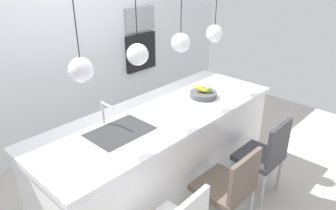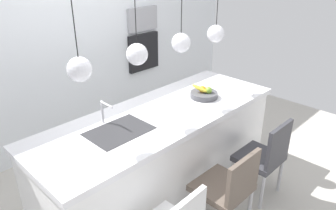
{
  "view_description": "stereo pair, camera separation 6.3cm",
  "coord_description": "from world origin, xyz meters",
  "px_view_note": "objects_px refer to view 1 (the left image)",
  "views": [
    {
      "loc": [
        -2.06,
        -2.02,
        2.37
      ],
      "look_at": [
        0.1,
        0.0,
        1.0
      ],
      "focal_mm": 34.35,
      "sensor_mm": 36.0,
      "label": 1
    },
    {
      "loc": [
        -2.02,
        -2.06,
        2.37
      ],
      "look_at": [
        0.1,
        0.0,
        1.0
      ],
      "focal_mm": 34.35,
      "sensor_mm": 36.0,
      "label": 2
    }
  ],
  "objects_px": {
    "chair_middle": "(229,185)",
    "chair_far": "(265,154)",
    "microwave": "(139,19)",
    "oven": "(141,52)",
    "fruit_bowl": "(203,93)"
  },
  "relations": [
    {
      "from": "fruit_bowl",
      "to": "chair_far",
      "type": "height_order",
      "value": "fruit_bowl"
    },
    {
      "from": "fruit_bowl",
      "to": "chair_middle",
      "type": "height_order",
      "value": "fruit_bowl"
    },
    {
      "from": "microwave",
      "to": "chair_middle",
      "type": "relative_size",
      "value": 0.63
    },
    {
      "from": "microwave",
      "to": "fruit_bowl",
      "type": "bearing_deg",
      "value": -109.17
    },
    {
      "from": "fruit_bowl",
      "to": "oven",
      "type": "relative_size",
      "value": 0.54
    },
    {
      "from": "chair_middle",
      "to": "chair_far",
      "type": "distance_m",
      "value": 0.66
    },
    {
      "from": "fruit_bowl",
      "to": "chair_far",
      "type": "distance_m",
      "value": 0.91
    },
    {
      "from": "chair_middle",
      "to": "chair_far",
      "type": "height_order",
      "value": "chair_far"
    },
    {
      "from": "fruit_bowl",
      "to": "oven",
      "type": "xyz_separation_m",
      "value": [
        0.57,
        1.65,
        0.04
      ]
    },
    {
      "from": "fruit_bowl",
      "to": "chair_far",
      "type": "xyz_separation_m",
      "value": [
        0.08,
        -0.77,
        -0.49
      ]
    },
    {
      "from": "microwave",
      "to": "oven",
      "type": "distance_m",
      "value": 0.5
    },
    {
      "from": "fruit_bowl",
      "to": "microwave",
      "type": "xyz_separation_m",
      "value": [
        0.57,
        1.65,
        0.54
      ]
    },
    {
      "from": "chair_middle",
      "to": "chair_far",
      "type": "xyz_separation_m",
      "value": [
        0.66,
        -0.0,
        0.01
      ]
    },
    {
      "from": "oven",
      "to": "chair_far",
      "type": "xyz_separation_m",
      "value": [
        -0.49,
        -2.42,
        -0.53
      ]
    },
    {
      "from": "microwave",
      "to": "chair_middle",
      "type": "xyz_separation_m",
      "value": [
        -1.16,
        -2.42,
        -1.04
      ]
    }
  ]
}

